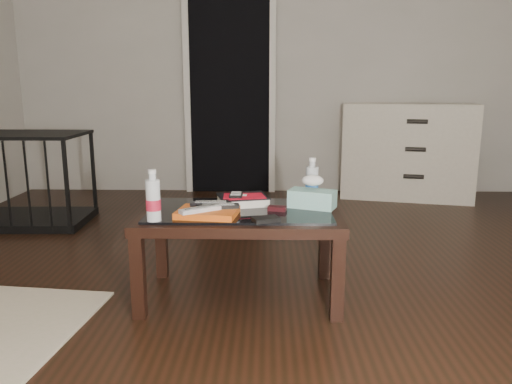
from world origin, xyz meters
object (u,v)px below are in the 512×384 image
tissue_box (312,199)px  water_bottle_right (312,180)px  coffee_table (240,222)px  dresser (407,151)px  textbook (243,200)px  water_bottle_left (153,195)px  pet_crate (28,195)px

tissue_box → water_bottle_right: bearing=107.7°
coffee_table → tissue_box: tissue_box is taller
coffee_table → dresser: dresser is taller
textbook → water_bottle_right: bearing=-5.8°
coffee_table → textbook: 0.14m
textbook → water_bottle_right: 0.38m
coffee_table → water_bottle_right: size_ratio=4.20×
water_bottle_left → tissue_box: water_bottle_left is taller
water_bottle_left → water_bottle_right: bearing=26.9°
textbook → coffee_table: bearing=-109.3°
coffee_table → textbook: bearing=85.2°
coffee_table → water_bottle_left: water_bottle_left is taller
dresser → water_bottle_left: size_ratio=5.38×
water_bottle_left → textbook: bearing=39.8°
coffee_table → water_bottle_left: 0.48m
dresser → water_bottle_right: 2.45m
coffee_table → tissue_box: size_ratio=4.35×
dresser → tissue_box: 2.56m
water_bottle_left → tissue_box: bearing=19.7°
water_bottle_right → water_bottle_left: bearing=-153.1°
dresser → textbook: 2.68m
coffee_table → dresser: (1.47, 2.36, 0.05)m
dresser → pet_crate: (-3.21, -1.01, -0.22)m
water_bottle_right → tissue_box: (-0.01, -0.12, -0.07)m
water_bottle_left → tissue_box: (0.75, 0.27, -0.07)m
coffee_table → water_bottle_left: bearing=-150.5°
textbook → water_bottle_right: water_bottle_right is taller
water_bottle_left → water_bottle_right: 0.85m
coffee_table → pet_crate: (-1.74, 1.34, -0.17)m
dresser → water_bottle_right: size_ratio=5.38×
tissue_box → water_bottle_left: bearing=-139.2°
dresser → water_bottle_right: bearing=-104.0°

